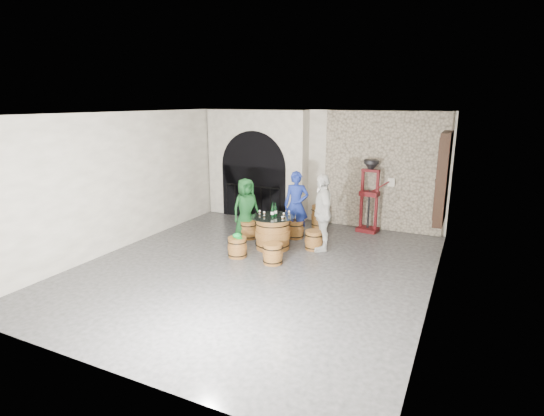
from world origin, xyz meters
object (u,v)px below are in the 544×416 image
at_px(barrel_stool_near_right, 273,254).
at_px(corking_press, 370,190).
at_px(barrel_table, 273,232).
at_px(barrel_stool_right, 314,240).
at_px(barrel_stool_near_left, 237,247).
at_px(wine_bottle_right, 275,211).
at_px(side_barrel, 319,216).
at_px(person_green, 246,208).
at_px(wine_bottle_left, 273,210).
at_px(person_blue, 296,205).
at_px(person_white, 322,212).
at_px(barrel_stool_left, 249,230).
at_px(barrel_stool_far, 295,229).
at_px(wine_bottle_center, 272,212).

bearing_deg(barrel_stool_near_right, corking_press, 67.78).
distance_m(barrel_table, barrel_stool_right, 1.00).
height_order(barrel_stool_near_left, wine_bottle_right, wine_bottle_right).
height_order(barrel_stool_near_right, wine_bottle_right, wine_bottle_right).
bearing_deg(side_barrel, barrel_stool_near_right, -90.01).
distance_m(barrel_stool_near_left, person_green, 1.53).
height_order(barrel_stool_right, wine_bottle_left, wine_bottle_left).
height_order(person_blue, person_white, person_white).
relative_size(barrel_stool_right, wine_bottle_right, 1.40).
distance_m(wine_bottle_right, side_barrel, 2.22).
xyz_separation_m(barrel_stool_left, wine_bottle_left, (0.85, -0.35, 0.70)).
distance_m(barrel_stool_far, person_blue, 0.64).
distance_m(barrel_stool_near_right, side_barrel, 3.04).
relative_size(person_white, wine_bottle_left, 5.61).
bearing_deg(wine_bottle_right, person_white, 19.57).
bearing_deg(corking_press, person_green, -138.80).
bearing_deg(barrel_stool_left, barrel_stool_near_right, -45.04).
relative_size(barrel_stool_right, side_barrel, 0.74).
bearing_deg(wine_bottle_right, wine_bottle_left, 162.83).
relative_size(wine_bottle_left, side_barrel, 0.52).
relative_size(barrel_stool_far, wine_bottle_center, 1.40).
bearing_deg(barrel_stool_near_right, barrel_table, 115.63).
bearing_deg(person_blue, wine_bottle_center, -111.14).
bearing_deg(wine_bottle_left, person_white, 17.22).
relative_size(barrel_stool_near_right, wine_bottle_right, 1.40).
relative_size(barrel_stool_far, person_green, 0.29).
height_order(barrel_stool_far, wine_bottle_left, wine_bottle_left).
xyz_separation_m(barrel_stool_near_right, person_green, (-1.41, 1.36, 0.55)).
distance_m(barrel_stool_near_left, wine_bottle_center, 1.17).
distance_m(barrel_table, barrel_stool_left, 1.00).
height_order(barrel_table, person_green, person_green).
height_order(barrel_stool_left, person_blue, person_blue).
xyz_separation_m(barrel_stool_near_right, wine_bottle_center, (-0.40, 0.82, 0.70)).
relative_size(person_green, side_barrel, 2.50).
height_order(barrel_stool_far, side_barrel, side_barrel).
bearing_deg(barrel_stool_left, person_white, -0.05).
relative_size(barrel_stool_right, wine_bottle_center, 1.40).
xyz_separation_m(barrel_stool_right, person_blue, (-0.72, 0.63, 0.64)).
xyz_separation_m(barrel_table, person_white, (1.08, 0.43, 0.52)).
height_order(person_white, corking_press, corking_press).
height_order(barrel_stool_near_right, person_white, person_white).
height_order(barrel_stool_near_right, wine_bottle_center, wine_bottle_center).
distance_m(barrel_stool_near_right, person_blue, 2.00).
bearing_deg(wine_bottle_right, barrel_stool_far, 80.85).
height_order(person_green, wine_bottle_left, person_green).
distance_m(person_green, wine_bottle_left, 1.03).
bearing_deg(corking_press, side_barrel, -165.27).
distance_m(barrel_stool_left, wine_bottle_left, 1.16).
bearing_deg(barrel_stool_near_left, wine_bottle_center, 57.58).
relative_size(wine_bottle_left, wine_bottle_right, 1.00).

